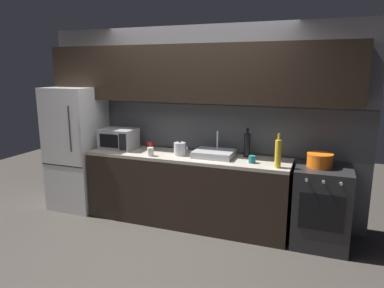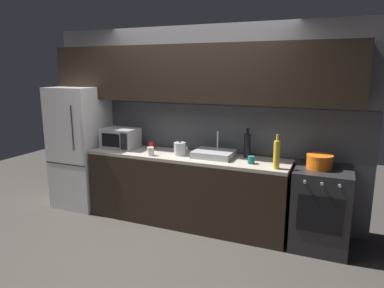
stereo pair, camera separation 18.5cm
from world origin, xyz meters
name	(u,v)px [view 1 (the left image)]	position (x,y,z in m)	size (l,w,h in m)	color
ground_plane	(156,255)	(0.00, 0.00, 0.00)	(10.00, 10.00, 0.00)	#3D3833
back_wall	(195,101)	(0.00, 1.20, 1.55)	(4.31, 0.44, 2.50)	slate
counter_run	(186,189)	(0.00, 0.90, 0.45)	(2.57, 0.60, 0.90)	black
refrigerator	(77,148)	(-1.67, 0.90, 0.86)	(0.68, 0.69, 1.71)	white
oven_range	(321,206)	(1.63, 0.90, 0.45)	(0.60, 0.62, 0.90)	#232326
microwave	(119,139)	(-0.99, 0.92, 1.04)	(0.46, 0.35, 0.27)	#A8AAAF
sink_basin	(214,154)	(0.35, 0.93, 0.94)	(0.48, 0.38, 0.30)	#ADAFB5
kettle	(180,149)	(-0.07, 0.86, 0.98)	(0.18, 0.15, 0.18)	#B7BABF
wine_bottle_dark	(247,145)	(0.73, 1.08, 1.05)	(0.08, 0.08, 0.36)	black
wine_bottle_yellow	(278,153)	(1.14, 0.72, 1.06)	(0.07, 0.07, 0.38)	gold
mug_teal	(252,159)	(0.85, 0.81, 0.94)	(0.08, 0.08, 0.09)	#19666B
mug_red	(150,145)	(-0.58, 1.04, 0.95)	(0.09, 0.09, 0.10)	#A82323
mug_white	(150,152)	(-0.40, 0.70, 0.95)	(0.08, 0.08, 0.10)	silver
cooking_pot	(320,160)	(1.57, 0.90, 0.98)	(0.28, 0.28, 0.15)	orange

